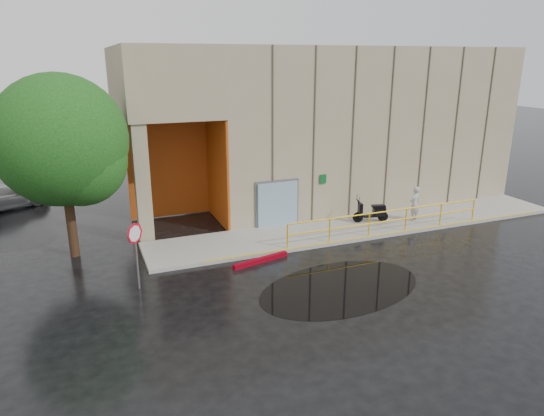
{
  "coord_description": "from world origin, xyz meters",
  "views": [
    {
      "loc": [
        -7.79,
        -13.48,
        7.44
      ],
      "look_at": [
        -1.22,
        3.0,
        1.96
      ],
      "focal_mm": 32.0,
      "sensor_mm": 36.0,
      "label": 1
    }
  ],
  "objects_px": {
    "person": "(414,204)",
    "stop_sign": "(135,241)",
    "red_curb": "(261,260)",
    "tree_near": "(66,146)",
    "car_c": "(2,197)",
    "scooter": "(371,207)"
  },
  "relations": [
    {
      "from": "person",
      "to": "stop_sign",
      "type": "bearing_deg",
      "value": -14.82
    },
    {
      "from": "red_curb",
      "to": "tree_near",
      "type": "height_order",
      "value": "tree_near"
    },
    {
      "from": "person",
      "to": "car_c",
      "type": "bearing_deg",
      "value": -52.62
    },
    {
      "from": "scooter",
      "to": "person",
      "type": "bearing_deg",
      "value": 0.68
    },
    {
      "from": "person",
      "to": "tree_near",
      "type": "bearing_deg",
      "value": -30.83
    },
    {
      "from": "person",
      "to": "red_curb",
      "type": "bearing_deg",
      "value": -13.3
    },
    {
      "from": "red_curb",
      "to": "tree_near",
      "type": "distance_m",
      "value": 8.38
    },
    {
      "from": "stop_sign",
      "to": "car_c",
      "type": "distance_m",
      "value": 13.13
    },
    {
      "from": "red_curb",
      "to": "stop_sign",
      "type": "bearing_deg",
      "value": -172.94
    },
    {
      "from": "stop_sign",
      "to": "scooter",
      "type": "bearing_deg",
      "value": -6.69
    },
    {
      "from": "stop_sign",
      "to": "red_curb",
      "type": "height_order",
      "value": "stop_sign"
    },
    {
      "from": "stop_sign",
      "to": "car_c",
      "type": "xyz_separation_m",
      "value": [
        -5.38,
        11.93,
        -1.08
      ]
    },
    {
      "from": "car_c",
      "to": "person",
      "type": "bearing_deg",
      "value": -144.44
    },
    {
      "from": "scooter",
      "to": "stop_sign",
      "type": "relative_size",
      "value": 0.73
    },
    {
      "from": "scooter",
      "to": "tree_near",
      "type": "distance_m",
      "value": 13.23
    },
    {
      "from": "scooter",
      "to": "red_curb",
      "type": "bearing_deg",
      "value": -145.35
    },
    {
      "from": "scooter",
      "to": "red_curb",
      "type": "xyz_separation_m",
      "value": [
        -6.3,
        -2.19,
        -0.8
      ]
    },
    {
      "from": "person",
      "to": "tree_near",
      "type": "height_order",
      "value": "tree_near"
    },
    {
      "from": "tree_near",
      "to": "car_c",
      "type": "bearing_deg",
      "value": 113.6
    },
    {
      "from": "scooter",
      "to": "tree_near",
      "type": "xyz_separation_m",
      "value": [
        -12.72,
        1.06,
        3.49
      ]
    },
    {
      "from": "scooter",
      "to": "tree_near",
      "type": "relative_size",
      "value": 0.24
    },
    {
      "from": "red_curb",
      "to": "tree_near",
      "type": "bearing_deg",
      "value": 153.09
    }
  ]
}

